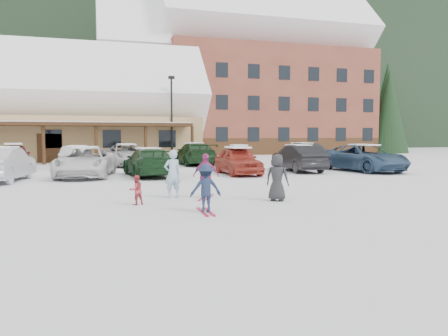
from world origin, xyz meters
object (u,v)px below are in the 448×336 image
object	(u,v)px
parked_car_6	(364,158)
parked_car_11	(194,154)
child_magenta	(206,176)
parked_car_1	(3,164)
parked_car_2	(86,162)
parked_car_3	(148,162)
alpine_hotel	(247,81)
child_navy	(206,188)
day_lodge	(29,113)
parked_car_13	(302,153)
parked_car_9	(77,157)
lamp_post	(172,114)
parked_car_5	(298,158)
parked_car_8	(14,156)
adult_skier	(172,174)
toddler_red	(136,190)
bystander_dark	(277,177)
parked_car_4	(238,161)
parked_car_10	(126,155)
parked_car_12	(239,155)

from	to	relation	value
parked_car_6	parked_car_11	size ratio (longest dim) A/B	1.04
parked_car_6	parked_car_11	xyz separation A→B (m)	(-8.19, 8.06, 0.00)
child_magenta	parked_car_1	xyz separation A→B (m)	(-7.45, 7.60, 0.03)
parked_car_2	parked_car_3	xyz separation A→B (m)	(3.02, -0.50, -0.04)
alpine_hotel	parked_car_6	size ratio (longest dim) A/B	5.69
child_navy	parked_car_3	bearing A→B (deg)	-86.01
day_lodge	parked_car_13	size ratio (longest dim) A/B	6.33
parked_car_9	lamp_post	bearing A→B (deg)	-130.73
parked_car_5	parked_car_13	world-z (taller)	parked_car_5
child_navy	child_magenta	world-z (taller)	child_magenta
parked_car_5	parked_car_11	world-z (taller)	parked_car_11
parked_car_9	parked_car_8	bearing A→B (deg)	-0.65
parked_car_3	parked_car_5	xyz separation A→B (m)	(8.63, 0.63, 0.05)
adult_skier	parked_car_8	distance (m)	16.77
toddler_red	parked_car_6	world-z (taller)	parked_car_6
bystander_dark	parked_car_6	world-z (taller)	parked_car_6
lamp_post	parked_car_9	xyz separation A→B (m)	(-7.14, -6.63, -3.15)
child_navy	parked_car_11	bearing A→B (deg)	-98.97
parked_car_1	parked_car_3	bearing A→B (deg)	-166.14
toddler_red	adult_skier	bearing A→B (deg)	-161.31
child_magenta	parked_car_6	world-z (taller)	parked_car_6
lamp_post	alpine_hotel	bearing A→B (deg)	51.68
alpine_hotel	lamp_post	distance (m)	19.79
bystander_dark	parked_car_4	size ratio (longest dim) A/B	0.35
parked_car_3	parked_car_6	bearing A→B (deg)	173.30
child_navy	parked_car_10	bearing A→B (deg)	-84.90
bystander_dark	parked_car_6	xyz separation A→B (m)	(9.39, 9.17, 0.03)
parked_car_3	parked_car_5	world-z (taller)	parked_car_5
parked_car_4	parked_car_5	xyz separation A→B (m)	(3.96, 0.92, 0.04)
lamp_post	parked_car_13	world-z (taller)	lamp_post
parked_car_8	parked_car_12	xyz separation A→B (m)	(14.63, 0.16, -0.09)
parked_car_5	parked_car_12	size ratio (longest dim) A/B	1.13
lamp_post	parked_car_11	distance (m)	6.50
parked_car_2	day_lodge	bearing A→B (deg)	114.03
parked_car_10	parked_car_11	bearing A→B (deg)	-11.58
day_lodge	parked_car_6	size ratio (longest dim) A/B	5.26
parked_car_10	parked_car_6	bearing A→B (deg)	-41.21
day_lodge	parked_car_4	bearing A→B (deg)	-56.15
parked_car_2	adult_skier	bearing A→B (deg)	-62.35
parked_car_3	parked_car_13	xyz separation A→B (m)	(12.09, 7.05, 0.05)
parked_car_3	parked_car_13	size ratio (longest dim) A/B	1.06
day_lodge	parked_car_11	size ratio (longest dim) A/B	5.49
alpine_hotel	parked_car_8	bearing A→B (deg)	-137.00
day_lodge	parked_car_13	world-z (taller)	day_lodge
day_lodge	parked_car_11	xyz separation A→B (m)	(11.96, -10.72, -3.17)
parked_car_2	lamp_post	bearing A→B (deg)	71.99
bystander_dark	parked_car_3	bearing A→B (deg)	-35.04
adult_skier	parked_car_3	bearing A→B (deg)	-106.09
lamp_post	parked_car_4	world-z (taller)	lamp_post
alpine_hotel	parked_car_6	distance (m)	30.03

